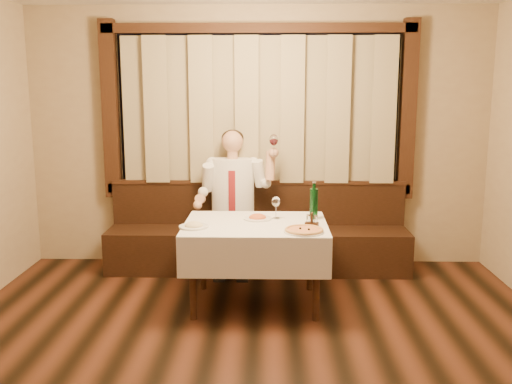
{
  "coord_description": "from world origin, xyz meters",
  "views": [
    {
      "loc": [
        0.12,
        -3.23,
        1.97
      ],
      "look_at": [
        0.0,
        1.9,
        1.0
      ],
      "focal_mm": 40.0,
      "sensor_mm": 36.0,
      "label": 1
    }
  ],
  "objects_px": {
    "banquette": "(258,240)",
    "pasta_cream": "(194,224)",
    "dining_table": "(255,234)",
    "seated_man": "(233,192)",
    "pizza": "(304,230)",
    "cruet_caddy": "(312,222)",
    "green_bottle": "(314,203)",
    "pasta_red": "(257,216)"
  },
  "relations": [
    {
      "from": "pizza",
      "to": "seated_man",
      "type": "xyz_separation_m",
      "value": [
        -0.67,
        1.24,
        0.09
      ]
    },
    {
      "from": "green_bottle",
      "to": "cruet_caddy",
      "type": "relative_size",
      "value": 2.78
    },
    {
      "from": "pasta_cream",
      "to": "green_bottle",
      "type": "xyz_separation_m",
      "value": [
        1.06,
        0.35,
        0.11
      ]
    },
    {
      "from": "pizza",
      "to": "seated_man",
      "type": "distance_m",
      "value": 1.41
    },
    {
      "from": "pizza",
      "to": "pasta_red",
      "type": "distance_m",
      "value": 0.6
    },
    {
      "from": "pasta_red",
      "to": "green_bottle",
      "type": "bearing_deg",
      "value": 3.75
    },
    {
      "from": "banquette",
      "to": "seated_man",
      "type": "height_order",
      "value": "seated_man"
    },
    {
      "from": "pasta_cream",
      "to": "seated_man",
      "type": "xyz_separation_m",
      "value": [
        0.27,
        1.11,
        0.07
      ]
    },
    {
      "from": "cruet_caddy",
      "to": "pasta_red",
      "type": "bearing_deg",
      "value": 166.41
    },
    {
      "from": "pasta_red",
      "to": "pasta_cream",
      "type": "bearing_deg",
      "value": -149.67
    },
    {
      "from": "dining_table",
      "to": "cruet_caddy",
      "type": "bearing_deg",
      "value": -13.27
    },
    {
      "from": "banquette",
      "to": "green_bottle",
      "type": "xyz_separation_m",
      "value": [
        0.53,
        -0.85,
        0.59
      ]
    },
    {
      "from": "pizza",
      "to": "cruet_caddy",
      "type": "height_order",
      "value": "cruet_caddy"
    },
    {
      "from": "banquette",
      "to": "pasta_red",
      "type": "relative_size",
      "value": 12.38
    },
    {
      "from": "dining_table",
      "to": "green_bottle",
      "type": "relative_size",
      "value": 3.68
    },
    {
      "from": "banquette",
      "to": "green_bottle",
      "type": "height_order",
      "value": "green_bottle"
    },
    {
      "from": "pizza",
      "to": "cruet_caddy",
      "type": "bearing_deg",
      "value": 67.58
    },
    {
      "from": "banquette",
      "to": "green_bottle",
      "type": "bearing_deg",
      "value": -57.96
    },
    {
      "from": "banquette",
      "to": "seated_man",
      "type": "relative_size",
      "value": 2.12
    },
    {
      "from": "dining_table",
      "to": "green_bottle",
      "type": "xyz_separation_m",
      "value": [
        0.53,
        0.18,
        0.25
      ]
    },
    {
      "from": "dining_table",
      "to": "cruet_caddy",
      "type": "relative_size",
      "value": 10.21
    },
    {
      "from": "pasta_cream",
      "to": "seated_man",
      "type": "bearing_deg",
      "value": 76.28
    },
    {
      "from": "banquette",
      "to": "pasta_red",
      "type": "height_order",
      "value": "banquette"
    },
    {
      "from": "banquette",
      "to": "pizza",
      "type": "height_order",
      "value": "banquette"
    },
    {
      "from": "banquette",
      "to": "pasta_cream",
      "type": "distance_m",
      "value": 1.4
    },
    {
      "from": "pizza",
      "to": "dining_table",
      "type": "bearing_deg",
      "value": 143.48
    },
    {
      "from": "banquette",
      "to": "dining_table",
      "type": "xyz_separation_m",
      "value": [
        0.0,
        -1.02,
        0.34
      ]
    },
    {
      "from": "pasta_red",
      "to": "cruet_caddy",
      "type": "distance_m",
      "value": 0.54
    },
    {
      "from": "pasta_cream",
      "to": "cruet_caddy",
      "type": "height_order",
      "value": "cruet_caddy"
    },
    {
      "from": "pasta_red",
      "to": "green_bottle",
      "type": "xyz_separation_m",
      "value": [
        0.51,
        0.03,
        0.11
      ]
    },
    {
      "from": "banquette",
      "to": "seated_man",
      "type": "distance_m",
      "value": 0.62
    },
    {
      "from": "dining_table",
      "to": "seated_man",
      "type": "distance_m",
      "value": 0.99
    },
    {
      "from": "dining_table",
      "to": "banquette",
      "type": "bearing_deg",
      "value": 90.0
    },
    {
      "from": "banquette",
      "to": "pasta_red",
      "type": "distance_m",
      "value": 1.0
    },
    {
      "from": "dining_table",
      "to": "pasta_cream",
      "type": "distance_m",
      "value": 0.57
    },
    {
      "from": "pasta_cream",
      "to": "green_bottle",
      "type": "distance_m",
      "value": 1.12
    },
    {
      "from": "pasta_cream",
      "to": "cruet_caddy",
      "type": "xyz_separation_m",
      "value": [
        1.02,
        0.06,
        0.01
      ]
    },
    {
      "from": "dining_table",
      "to": "cruet_caddy",
      "type": "height_order",
      "value": "cruet_caddy"
    },
    {
      "from": "dining_table",
      "to": "pasta_red",
      "type": "relative_size",
      "value": 4.91
    },
    {
      "from": "seated_man",
      "to": "pizza",
      "type": "bearing_deg",
      "value": -61.52
    },
    {
      "from": "banquette",
      "to": "cruet_caddy",
      "type": "height_order",
      "value": "banquette"
    },
    {
      "from": "cruet_caddy",
      "to": "seated_man",
      "type": "bearing_deg",
      "value": 140.48
    }
  ]
}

